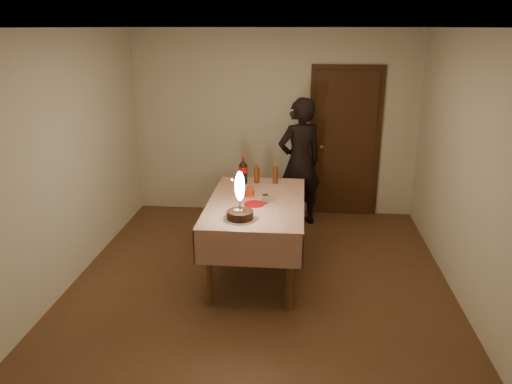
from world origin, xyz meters
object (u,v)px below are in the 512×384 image
(birthday_cake, at_px, (240,207))
(photographer, at_px, (300,163))
(red_plate, at_px, (254,204))
(red_cup, at_px, (250,192))
(amber_bottle_left, at_px, (257,173))
(cola_bottle, at_px, (243,171))
(amber_bottle_right, at_px, (275,174))
(clear_cup, at_px, (265,199))
(dining_table, at_px, (256,210))

(birthday_cake, height_order, photographer, photographer)
(red_plate, height_order, red_cup, red_cup)
(amber_bottle_left, relative_size, photographer, 0.15)
(cola_bottle, bearing_deg, red_plate, -74.35)
(red_cup, xyz_separation_m, amber_bottle_right, (0.25, 0.51, 0.07))
(birthday_cake, relative_size, photographer, 0.27)
(clear_cup, height_order, amber_bottle_left, amber_bottle_left)
(dining_table, height_order, photographer, photographer)
(dining_table, relative_size, clear_cup, 19.11)
(dining_table, relative_size, amber_bottle_right, 6.75)
(amber_bottle_right, bearing_deg, red_cup, -116.53)
(red_plate, xyz_separation_m, amber_bottle_left, (-0.05, 0.77, 0.11))
(red_cup, distance_m, amber_bottle_right, 0.57)
(amber_bottle_left, bearing_deg, photographer, 58.51)
(clear_cup, distance_m, amber_bottle_right, 0.72)
(amber_bottle_left, bearing_deg, red_cup, -93.71)
(red_cup, distance_m, clear_cup, 0.28)
(clear_cup, distance_m, amber_bottle_left, 0.73)
(clear_cup, xyz_separation_m, amber_bottle_left, (-0.16, 0.71, 0.07))
(birthday_cake, bearing_deg, red_plate, 77.24)
(photographer, bearing_deg, amber_bottle_right, -108.99)
(red_plate, relative_size, clear_cup, 2.44)
(red_plate, bearing_deg, photographer, 73.97)
(clear_cup, relative_size, photographer, 0.05)
(amber_bottle_right, bearing_deg, clear_cup, -95.12)
(cola_bottle, bearing_deg, amber_bottle_right, 6.23)
(red_cup, relative_size, cola_bottle, 0.31)
(photographer, bearing_deg, red_cup, -111.98)
(amber_bottle_right, bearing_deg, amber_bottle_left, -179.23)
(birthday_cake, height_order, amber_bottle_right, birthday_cake)
(clear_cup, bearing_deg, dining_table, 148.96)
(dining_table, relative_size, cola_bottle, 5.42)
(red_cup, bearing_deg, photographer, 68.02)
(dining_table, xyz_separation_m, red_plate, (-0.01, -0.12, 0.11))
(dining_table, distance_m, amber_bottle_right, 0.71)
(amber_bottle_left, bearing_deg, birthday_cake, -92.46)
(red_plate, height_order, amber_bottle_left, amber_bottle_left)
(red_plate, xyz_separation_m, photographer, (0.46, 1.59, 0.04))
(red_cup, relative_size, clear_cup, 1.11)
(dining_table, bearing_deg, red_plate, -95.53)
(clear_cup, height_order, amber_bottle_right, amber_bottle_right)
(red_cup, bearing_deg, amber_bottle_left, 86.29)
(birthday_cake, bearing_deg, photographer, 74.66)
(birthday_cake, distance_m, amber_bottle_right, 1.23)
(clear_cup, xyz_separation_m, cola_bottle, (-0.32, 0.67, 0.11))
(amber_bottle_left, bearing_deg, cola_bottle, -166.37)
(clear_cup, height_order, cola_bottle, cola_bottle)
(birthday_cake, relative_size, red_plate, 2.18)
(dining_table, distance_m, amber_bottle_left, 0.69)
(dining_table, distance_m, photographer, 1.54)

